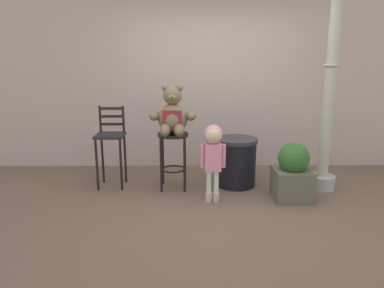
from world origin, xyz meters
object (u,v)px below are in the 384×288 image
object	(u,v)px
bar_stool_with_teddy	(173,149)
trash_bin	(236,162)
child_walking	(213,147)
bar_chair_empty	(111,141)
planter_with_shrub	(293,173)
lamppost	(328,107)
teddy_bear	(173,116)

from	to	relation	value
bar_stool_with_teddy	trash_bin	size ratio (longest dim) A/B	1.14
child_walking	trash_bin	size ratio (longest dim) A/B	1.44
bar_chair_empty	planter_with_shrub	world-z (taller)	bar_chair_empty
bar_stool_with_teddy	planter_with_shrub	bearing A→B (deg)	-15.20
bar_stool_with_teddy	planter_with_shrub	world-z (taller)	bar_stool_with_teddy
child_walking	planter_with_shrub	bearing A→B (deg)	-105.18
bar_chair_empty	planter_with_shrub	xyz separation A→B (m)	(2.32, -0.50, -0.30)
lamppost	teddy_bear	bearing A→B (deg)	179.85
lamppost	planter_with_shrub	distance (m)	1.00
bar_stool_with_teddy	planter_with_shrub	xyz separation A→B (m)	(1.48, -0.40, -0.21)
bar_chair_empty	trash_bin	bearing A→B (deg)	0.42
teddy_bear	bar_chair_empty	distance (m)	0.92
bar_chair_empty	planter_with_shrub	size ratio (longest dim) A/B	1.52
trash_bin	planter_with_shrub	bearing A→B (deg)	-38.93
teddy_bear	child_walking	size ratio (longest dim) A/B	0.67
child_walking	trash_bin	bearing A→B (deg)	-50.53
teddy_bear	trash_bin	distance (m)	1.08
child_walking	planter_with_shrub	xyz separation A→B (m)	(0.99, 0.06, -0.36)
bar_stool_with_teddy	teddy_bear	distance (m)	0.45
teddy_bear	lamppost	world-z (taller)	lamppost
child_walking	bar_chair_empty	size ratio (longest dim) A/B	0.87
child_walking	trash_bin	world-z (taller)	child_walking
lamppost	bar_chair_empty	xyz separation A→B (m)	(-2.83, 0.13, -0.47)
child_walking	lamppost	bearing A→B (deg)	-92.82
bar_stool_with_teddy	lamppost	size ratio (longest dim) A/B	0.27
bar_chair_empty	lamppost	bearing A→B (deg)	-2.67
bar_chair_empty	bar_stool_with_teddy	bearing A→B (deg)	-6.50
lamppost	planter_with_shrub	bearing A→B (deg)	-144.27
bar_chair_empty	child_walking	bearing A→B (deg)	-22.81
teddy_bear	bar_chair_empty	size ratio (longest dim) A/B	0.59
child_walking	lamppost	distance (m)	1.61
lamppost	bar_chair_empty	size ratio (longest dim) A/B	2.58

